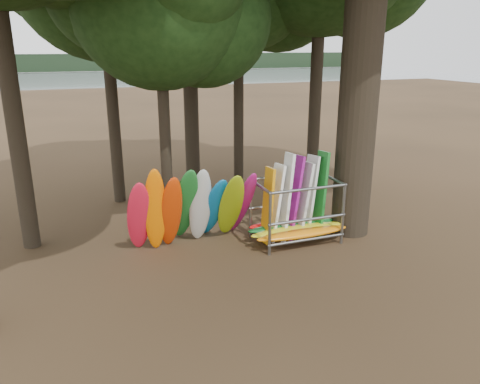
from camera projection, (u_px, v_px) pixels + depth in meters
name	position (u px, v px, depth m)	size (l,w,h in m)	color
ground	(238.00, 253.00, 13.84)	(120.00, 120.00, 0.00)	#47331E
lake	(94.00, 88.00, 67.45)	(160.00, 160.00, 0.00)	gray
far_shore	(78.00, 63.00, 111.53)	(160.00, 4.00, 4.00)	black
oak_5	(158.00, 0.00, 14.10)	(6.25, 6.25, 9.94)	black
kayak_row	(193.00, 208.00, 14.01)	(3.97, 2.15, 2.80)	red
storage_rack	(296.00, 212.00, 14.56)	(3.19, 1.54, 2.80)	slate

